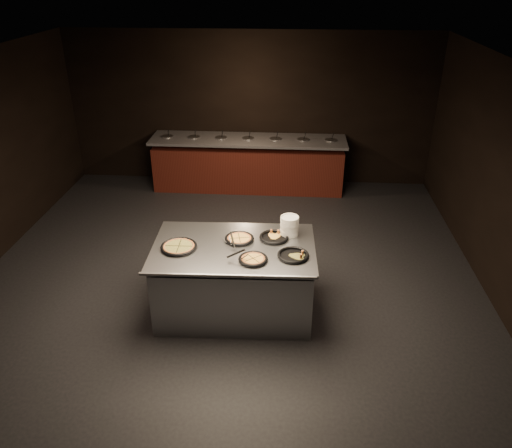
% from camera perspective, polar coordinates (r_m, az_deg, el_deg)
% --- Properties ---
extents(room, '(7.02, 8.02, 2.92)m').
position_cam_1_polar(room, '(6.07, -3.90, 3.37)').
color(room, black).
rests_on(room, ground).
extents(salad_bar, '(3.70, 0.83, 1.18)m').
position_cam_1_polar(salad_bar, '(9.72, -0.89, 6.54)').
color(salad_bar, '#551D14').
rests_on(salad_bar, ground).
extents(serving_counter, '(1.99, 1.31, 0.94)m').
position_cam_1_polar(serving_counter, '(6.24, -2.47, -6.43)').
color(serving_counter, '#B4B7BC').
rests_on(serving_counter, ground).
extents(plate_stack, '(0.23, 0.23, 0.24)m').
position_cam_1_polar(plate_stack, '(6.18, 3.84, -0.21)').
color(plate_stack, white).
rests_on(plate_stack, serving_counter).
extents(pan_veggie_whole, '(0.43, 0.43, 0.04)m').
position_cam_1_polar(pan_veggie_whole, '(5.99, -8.82, -2.57)').
color(pan_veggie_whole, black).
rests_on(pan_veggie_whole, serving_counter).
extents(pan_cheese_whole, '(0.36, 0.36, 0.04)m').
position_cam_1_polar(pan_cheese_whole, '(6.10, -1.92, -1.67)').
color(pan_cheese_whole, black).
rests_on(pan_cheese_whole, serving_counter).
extents(pan_cheese_slices_a, '(0.36, 0.36, 0.04)m').
position_cam_1_polar(pan_cheese_slices_a, '(6.13, 2.07, -1.51)').
color(pan_cheese_slices_a, black).
rests_on(pan_cheese_slices_a, serving_counter).
extents(pan_cheese_slices_b, '(0.34, 0.34, 0.04)m').
position_cam_1_polar(pan_cheese_slices_b, '(5.68, -0.33, -4.02)').
color(pan_cheese_slices_b, black).
rests_on(pan_cheese_slices_b, serving_counter).
extents(pan_veggie_slices, '(0.37, 0.37, 0.04)m').
position_cam_1_polar(pan_veggie_slices, '(5.78, 4.27, -3.56)').
color(pan_veggie_slices, black).
rests_on(pan_veggie_slices, serving_counter).
extents(server_left, '(0.19, 0.31, 0.16)m').
position_cam_1_polar(server_left, '(5.96, -2.85, -1.84)').
color(server_left, '#B4B7BC').
rests_on(server_left, serving_counter).
extents(server_right, '(0.33, 0.10, 0.16)m').
position_cam_1_polar(server_right, '(5.64, -1.83, -3.62)').
color(server_right, '#B4B7BC').
rests_on(server_right, serving_counter).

